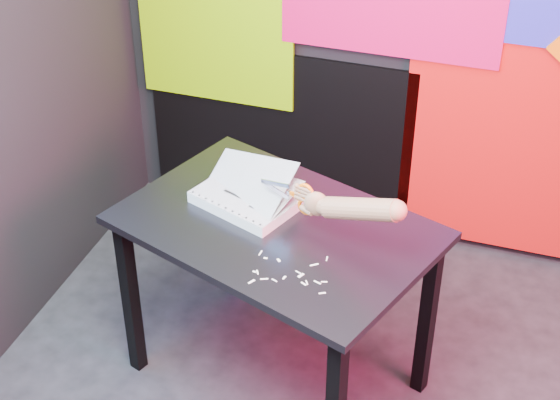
% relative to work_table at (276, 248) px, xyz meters
% --- Properties ---
extents(room, '(3.01, 3.01, 2.71)m').
position_rel_work_table_xyz_m(room, '(0.39, -0.38, 0.70)').
color(room, black).
rests_on(room, ground).
extents(backdrop, '(2.88, 0.05, 2.08)m').
position_rel_work_table_xyz_m(backdrop, '(0.45, 1.08, 0.31)').
color(backdrop, red).
rests_on(backdrop, ground).
extents(work_table, '(1.25, 1.03, 0.75)m').
position_rel_work_table_xyz_m(work_table, '(0.00, 0.00, 0.00)').
color(work_table, black).
rests_on(work_table, ground).
extents(printout_stack, '(0.42, 0.37, 0.19)m').
position_rel_work_table_xyz_m(printout_stack, '(-0.14, 0.09, 0.13)').
color(printout_stack, silver).
rests_on(printout_stack, work_table).
extents(scissors, '(0.21, 0.08, 0.13)m').
position_rel_work_table_xyz_m(scissors, '(0.09, -0.01, 0.24)').
color(scissors, silver).
rests_on(scissors, printout_stack).
extents(hand_forearm, '(0.40, 0.17, 0.18)m').
position_rel_work_table_xyz_m(hand_forearm, '(0.29, -0.07, 0.28)').
color(hand_forearm, '#905D3D').
rests_on(hand_forearm, work_table).
extents(paper_clippings, '(0.27, 0.22, 0.00)m').
position_rel_work_table_xyz_m(paper_clippings, '(0.13, -0.25, 0.11)').
color(paper_clippings, '#E8EACE').
rests_on(paper_clippings, work_table).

